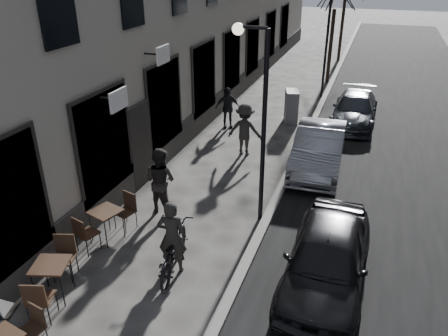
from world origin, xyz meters
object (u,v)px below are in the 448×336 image
Objects in this scene: streetlamp_far at (324,32)px; bicycle at (173,250)px; streetlamp_near at (258,107)px; bistro_set_b at (53,277)px; car_far at (355,109)px; sign_board at (2,291)px; bistro_set_c at (107,222)px; utility_cabinet at (291,107)px; car_mid at (319,148)px; car_near at (327,258)px; pedestrian_near at (161,181)px; pedestrian_mid at (245,130)px; pedestrian_far at (227,108)px.

streetlamp_far is 14.96m from bicycle.
streetlamp_near is 5.93m from bistro_set_b.
car_far reaches higher than bistro_set_b.
sign_board is 14.66m from car_far.
utility_cabinet is (2.64, 9.95, 0.19)m from bistro_set_c.
car_mid is 1.02× the size of car_far.
car_near is (2.16, -2.08, -2.45)m from streetlamp_near.
sign_board is 6.64m from car_near.
streetlamp_far is at bearing 120.66° from car_far.
pedestrian_near reaches higher than bistro_set_b.
pedestrian_mid is at bearing 61.39° from bistro_set_b.
bistro_set_b is 0.93× the size of pedestrian_mid.
pedestrian_near is at bearing 64.07° from bistro_set_b.
bicycle is at bearing 133.78° from pedestrian_near.
car_mid is at bearing -81.96° from streetlamp_far.
bistro_set_b is at bearing 28.64° from bicycle.
streetlamp_far is at bearing 65.81° from utility_cabinet.
pedestrian_near is 6.88m from pedestrian_far.
car_near is at bearing 5.49° from bistro_set_b.
sign_board is at bearing -102.79° from streetlamp_far.
pedestrian_near is (0.68, 1.67, 0.45)m from bistro_set_c.
utility_cabinet is 0.32× the size of car_mid.
streetlamp_far is 1.22× the size of car_near.
streetlamp_near is at bearing 36.83° from sign_board.
bistro_set_b is at bearing -100.78° from streetlamp_far.
streetlamp_far is 4.73m from car_far.
bistro_set_c is (-0.10, 2.16, -0.01)m from bistro_set_b.
car_far is at bearing 51.00° from bistro_set_b.
car_far is (3.12, 11.22, 0.08)m from bicycle.
sign_board is at bearing -120.92° from utility_cabinet.
pedestrian_mid reaches higher than bicycle.
sign_board is 4.66m from pedestrian_near.
pedestrian_mid reaches higher than utility_cabinet.
pedestrian_near is (-2.53, -12.47, -2.21)m from streetlamp_far.
bistro_set_c is at bearing 79.60° from pedestrian_near.
car_far reaches higher than bicycle.
pedestrian_far is at bearing 114.69° from streetlamp_near.
car_far is at bearing -130.38° from pedestrian_mid.
bistro_set_b is 13.80m from car_far.
streetlamp_near is at bearing -109.73° from car_mid.
pedestrian_mid is 2.84m from pedestrian_far.
bistro_set_c is at bearing -114.95° from car_far.
sign_board is at bearing 28.81° from bicycle.
streetlamp_near is at bearing -90.00° from streetlamp_far.
streetlamp_far is 8.47m from pedestrian_mid.
streetlamp_near is at bearing -157.72° from pedestrian_near.
streetlamp_near is 3.92m from bicycle.
sign_board is 0.25× the size of car_far.
streetlamp_far reaches higher than car_far.
streetlamp_far reaches higher than bistro_set_c.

